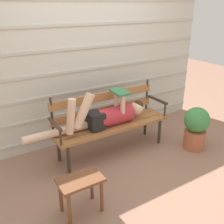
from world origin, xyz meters
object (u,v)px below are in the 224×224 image
object	(u,v)px
park_bench	(109,119)
potted_plant	(196,127)
footstool	(81,186)
reclining_person	(105,115)

from	to	relation	value
park_bench	potted_plant	xyz separation A→B (m)	(1.06, -0.60, -0.14)
footstool	potted_plant	size ratio (longest dim) A/B	0.69
park_bench	footstool	size ratio (longest dim) A/B	3.80
reclining_person	potted_plant	world-z (taller)	reclining_person
reclining_person	footstool	world-z (taller)	reclining_person
footstool	potted_plant	xyz separation A→B (m)	(1.92, 0.28, 0.03)
park_bench	potted_plant	distance (m)	1.23
potted_plant	footstool	bearing A→B (deg)	-171.82
park_bench	reclining_person	size ratio (longest dim) A/B	0.97
reclining_person	footstool	xyz separation A→B (m)	(-0.75, -0.81, -0.27)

